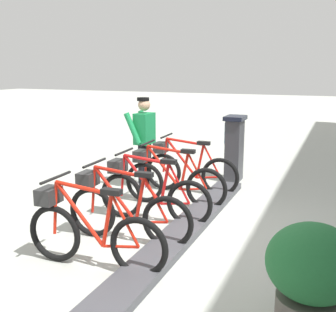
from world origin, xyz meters
TOP-DOWN VIEW (x-y plane):
  - ground_plane at (0.00, 0.00)m, footprint 60.00×60.00m
  - dock_rail_base at (0.00, 0.00)m, footprint 0.44×4.70m
  - payment_kiosk at (0.05, -2.84)m, footprint 0.36×0.52m
  - bike_docked_0 at (0.62, -1.75)m, footprint 1.72×0.54m
  - bike_docked_1 at (0.62, -0.97)m, footprint 1.72×0.54m
  - bike_docked_2 at (0.62, -0.19)m, footprint 1.72×0.54m
  - bike_docked_3 at (0.62, 0.59)m, footprint 1.72×0.54m
  - bike_docked_4 at (0.62, 1.37)m, footprint 1.72×0.54m
  - worker_near_rack at (1.47, -1.77)m, footprint 0.47×0.63m
  - planter_bush at (-1.72, 1.69)m, footprint 0.76×0.76m

SIDE VIEW (x-z plane):
  - ground_plane at x=0.00m, z-range 0.00..0.00m
  - dock_rail_base at x=0.00m, z-range 0.00..0.10m
  - bike_docked_0 at x=0.62m, z-range -0.08..0.94m
  - bike_docked_1 at x=0.62m, z-range -0.08..0.94m
  - bike_docked_2 at x=0.62m, z-range -0.08..0.94m
  - bike_docked_3 at x=0.62m, z-range -0.08..0.94m
  - bike_docked_4 at x=0.62m, z-range -0.08..0.94m
  - planter_bush at x=-1.72m, z-range 0.06..1.03m
  - payment_kiosk at x=0.05m, z-range 0.03..1.31m
  - worker_near_rack at x=1.47m, z-range 0.08..1.74m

